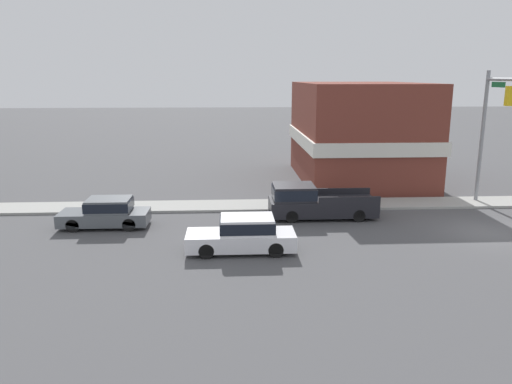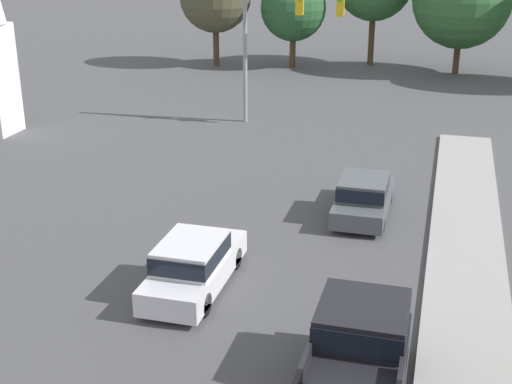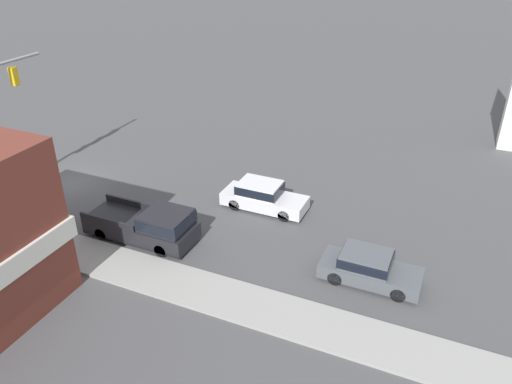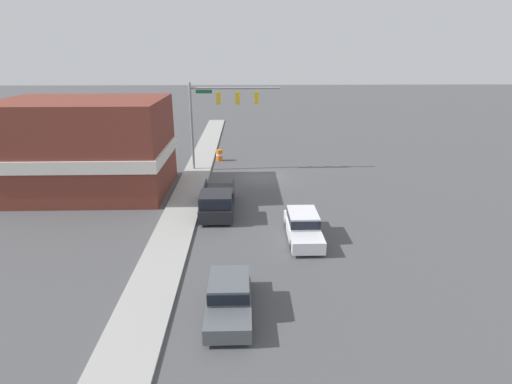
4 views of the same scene
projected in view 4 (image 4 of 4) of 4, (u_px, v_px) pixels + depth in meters
The scene contains 8 objects.
ground_plane at pixel (261, 177), 34.73m from camera, with size 200.00×200.00×0.00m, color #4C4C4F.
sidewalk_curb at pixel (195, 177), 34.55m from camera, with size 2.40×60.00×0.14m.
near_signal_assembly at pixel (220, 106), 35.02m from camera, with size 7.94×0.49×7.85m.
car_lead at pixel (303, 225), 23.19m from camera, with size 1.79×4.75×1.58m.
car_oncoming at pixel (229, 295), 16.64m from camera, with size 1.82×4.45×1.49m.
pickup_truck_parked at pixel (217, 201), 26.71m from camera, with size 2.14×5.75×1.83m.
construction_barrel at pixel (219, 155), 39.84m from camera, with size 0.63×0.63×1.11m.
corner_brick_building at pixel (87, 147), 30.27m from camera, with size 12.25×8.66×7.05m.
Camera 4 is at (1.35, 33.14, 10.39)m, focal length 28.00 mm.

